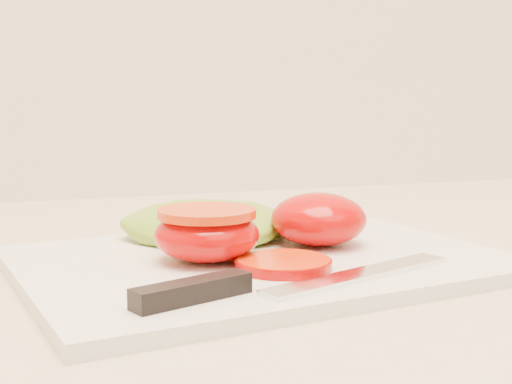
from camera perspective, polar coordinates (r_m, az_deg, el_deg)
name	(u,v)px	position (r m, az deg, el deg)	size (l,w,h in m)	color
cutting_board	(260,262)	(0.52, 0.36, -5.64)	(0.33, 0.24, 0.01)	silver
tomato_half_dome	(319,219)	(0.55, 5.03, -2.17)	(0.07, 0.07, 0.04)	#BF0700
tomato_half_cut	(207,232)	(0.50, -3.95, -3.23)	(0.07, 0.07, 0.04)	#BF0700
tomato_slice_0	(283,264)	(0.48, 2.20, -5.75)	(0.06, 0.06, 0.01)	#DD400D
lettuce_leaf_0	(204,224)	(0.57, -4.18, -2.60)	(0.13, 0.09, 0.03)	#7AAA2D
lettuce_leaf_1	(248,221)	(0.59, -0.63, -2.33)	(0.10, 0.07, 0.02)	#7AAA2D
knife	(263,284)	(0.43, 0.55, -7.36)	(0.23, 0.07, 0.01)	silver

